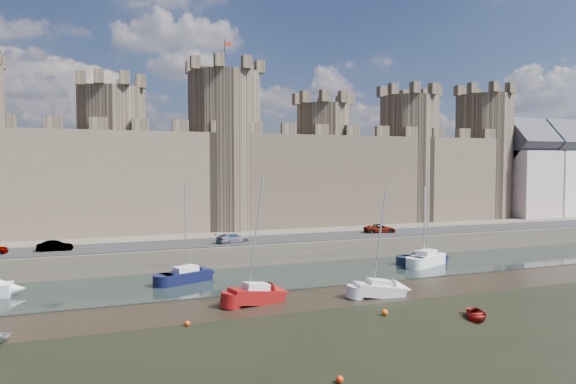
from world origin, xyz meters
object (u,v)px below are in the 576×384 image
car_2 (233,238)px  sailboat_3 (424,258)px  sailboat_2 (427,259)px  sailboat_5 (379,289)px  car_3 (380,229)px  sailboat_1 (186,275)px  car_1 (55,246)px  sailboat_4 (256,294)px

car_2 → sailboat_3: bearing=-130.1°
sailboat_2 → sailboat_5: size_ratio=1.17×
car_3 → sailboat_2: 11.43m
sailboat_1 → sailboat_5: sailboat_1 is taller
car_1 → sailboat_1: sailboat_1 is taller
car_1 → car_2: car_2 is taller
sailboat_1 → sailboat_2: size_ratio=0.90×
car_3 → sailboat_1: (-28.42, -9.98, -2.31)m
car_2 → sailboat_1: (-7.02, -8.25, -2.31)m
sailboat_2 → sailboat_5: bearing=-165.1°
sailboat_3 → sailboat_5: size_ratio=0.95×
sailboat_3 → sailboat_5: sailboat_5 is taller
sailboat_3 → sailboat_1: bearing=-178.8°
car_3 → sailboat_1: 30.21m
sailboat_4 → sailboat_2: bearing=8.1°
car_1 → sailboat_4: size_ratio=0.32×
sailboat_4 → sailboat_1: bearing=102.3°
sailboat_3 → sailboat_4: 26.05m
car_2 → car_3: bearing=-104.4°
sailboat_1 → sailboat_5: size_ratio=1.05×
car_3 → sailboat_1: sailboat_1 is taller
car_3 → sailboat_5: 25.19m
sailboat_1 → sailboat_3: 28.55m
car_1 → car_3: car_3 is taller
sailboat_2 → sailboat_4: 25.23m
car_3 → sailboat_2: size_ratio=0.39×
car_1 → sailboat_4: (17.13, -19.04, -2.29)m
car_1 → car_3: (41.12, 0.80, 0.02)m
car_2 → sailboat_5: 21.70m
car_1 → car_3: size_ratio=0.82×
sailboat_3 → sailboat_5: 17.36m
sailboat_1 → sailboat_3: sailboat_1 is taller
car_2 → sailboat_4: bearing=152.8°
car_1 → sailboat_1: 15.84m
car_3 → car_2: bearing=105.6°
car_1 → car_2: (19.73, -0.93, 0.02)m
car_2 → sailboat_3: 23.18m
car_1 → sailboat_1: bearing=-121.4°
sailboat_3 → sailboat_4: bearing=-156.5°
car_3 → sailboat_4: bearing=140.5°
car_3 → sailboat_5: size_ratio=0.45×
car_2 → car_1: bearing=68.3°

